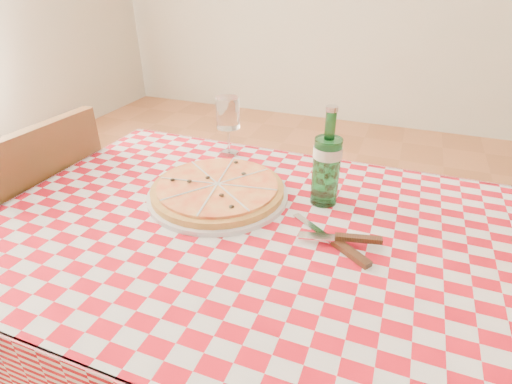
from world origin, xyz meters
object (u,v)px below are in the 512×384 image
dining_table (255,259)px  water_bottle (327,157)px  wine_glass (228,127)px  chair_far (45,231)px  pizza_plate (218,189)px

dining_table → water_bottle: (0.13, 0.17, 0.23)m
water_bottle → wine_glass: (-0.36, 0.19, -0.03)m
chair_far → water_bottle: (0.91, 0.13, 0.37)m
dining_table → chair_far: size_ratio=1.33×
water_bottle → wine_glass: size_ratio=1.36×
chair_far → pizza_plate: bearing=-172.1°
dining_table → pizza_plate: bearing=145.6°
dining_table → wine_glass: (-0.23, 0.36, 0.19)m
chair_far → wine_glass: wine_glass is taller
dining_table → chair_far: (-0.78, 0.05, -0.14)m
pizza_plate → water_bottle: water_bottle is taller
wine_glass → chair_far: bearing=-150.0°
dining_table → wine_glass: 0.47m
chair_far → water_bottle: water_bottle is taller
chair_far → water_bottle: bearing=-168.8°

